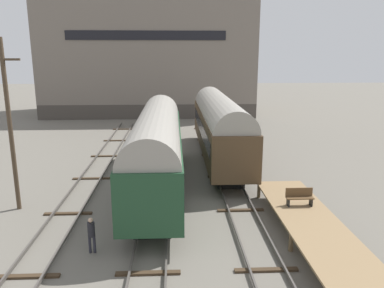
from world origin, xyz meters
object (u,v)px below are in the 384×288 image
train_car_green (157,145)px  person_worker (91,232)px  train_car_brown (219,124)px  utility_pole (10,124)px  bench (299,196)px

train_car_green → person_worker: bearing=-107.9°
train_car_brown → train_car_green: 8.25m
train_car_green → person_worker: size_ratio=10.48×
train_car_brown → person_worker: bearing=-116.6°
person_worker → utility_pole: 8.28m
train_car_brown → utility_pole: size_ratio=1.89×
train_car_brown → person_worker: size_ratio=10.75×
train_car_brown → bench: size_ratio=12.75×
utility_pole → train_car_brown: bearing=37.3°
utility_pole → bench: bearing=-9.6°
train_car_brown → train_car_green: size_ratio=1.03×
person_worker → train_car_green: bearing=72.1°
train_car_brown → bench: 12.54m
bench → person_worker: bearing=-165.8°
train_car_green → utility_pole: size_ratio=1.84×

